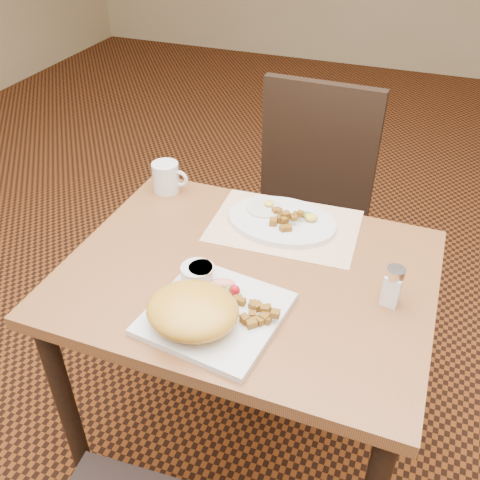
% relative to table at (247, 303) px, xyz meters
% --- Properties ---
extents(ground, '(8.00, 8.00, 0.00)m').
position_rel_table_xyz_m(ground, '(0.00, 0.00, -0.64)').
color(ground, black).
rests_on(ground, ground).
extents(table, '(0.90, 0.70, 0.75)m').
position_rel_table_xyz_m(table, '(0.00, 0.00, 0.00)').
color(table, brown).
rests_on(table, ground).
extents(chair_far, '(0.43, 0.44, 0.97)m').
position_rel_table_xyz_m(chair_far, '(-0.01, 0.65, -0.10)').
color(chair_far, black).
rests_on(chair_far, ground).
extents(placemat, '(0.41, 0.30, 0.00)m').
position_rel_table_xyz_m(placemat, '(0.03, 0.22, 0.11)').
color(placemat, white).
rests_on(placemat, table).
extents(plate_square, '(0.31, 0.31, 0.02)m').
position_rel_table_xyz_m(plate_square, '(-0.01, -0.18, 0.12)').
color(plate_square, silver).
rests_on(plate_square, table).
extents(plate_oval, '(0.32, 0.24, 0.02)m').
position_rel_table_xyz_m(plate_oval, '(0.02, 0.22, 0.12)').
color(plate_oval, silver).
rests_on(plate_oval, placemat).
extents(hollandaise_mound, '(0.20, 0.18, 0.07)m').
position_rel_table_xyz_m(hollandaise_mound, '(-0.04, -0.23, 0.16)').
color(hollandaise_mound, gold).
rests_on(hollandaise_mound, plate_square).
extents(ramekin, '(0.08, 0.08, 0.04)m').
position_rel_table_xyz_m(ramekin, '(-0.09, -0.10, 0.15)').
color(ramekin, silver).
rests_on(ramekin, plate_square).
extents(garnish_sq, '(0.08, 0.05, 0.03)m').
position_rel_table_xyz_m(garnish_sq, '(-0.01, -0.10, 0.14)').
color(garnish_sq, '#387223').
rests_on(garnish_sq, plate_square).
extents(fried_egg, '(0.10, 0.10, 0.02)m').
position_rel_table_xyz_m(fried_egg, '(-0.04, 0.25, 0.13)').
color(fried_egg, white).
rests_on(fried_egg, plate_oval).
extents(garnish_ov, '(0.05, 0.05, 0.02)m').
position_rel_table_xyz_m(garnish_ov, '(0.09, 0.25, 0.14)').
color(garnish_ov, '#387223').
rests_on(garnish_ov, plate_oval).
extents(salt_shaker, '(0.05, 0.05, 0.10)m').
position_rel_table_xyz_m(salt_shaker, '(0.35, 0.01, 0.16)').
color(salt_shaker, white).
rests_on(salt_shaker, table).
extents(coffee_mug, '(0.11, 0.08, 0.09)m').
position_rel_table_xyz_m(coffee_mug, '(-0.36, 0.28, 0.15)').
color(coffee_mug, silver).
rests_on(coffee_mug, table).
extents(home_fries_sq, '(0.12, 0.09, 0.03)m').
position_rel_table_xyz_m(home_fries_sq, '(0.08, -0.16, 0.14)').
color(home_fries_sq, '#8E5C16').
rests_on(home_fries_sq, plate_square).
extents(home_fries_ov, '(0.09, 0.10, 0.03)m').
position_rel_table_xyz_m(home_fries_ov, '(0.03, 0.21, 0.14)').
color(home_fries_ov, '#8E5C16').
rests_on(home_fries_ov, plate_oval).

